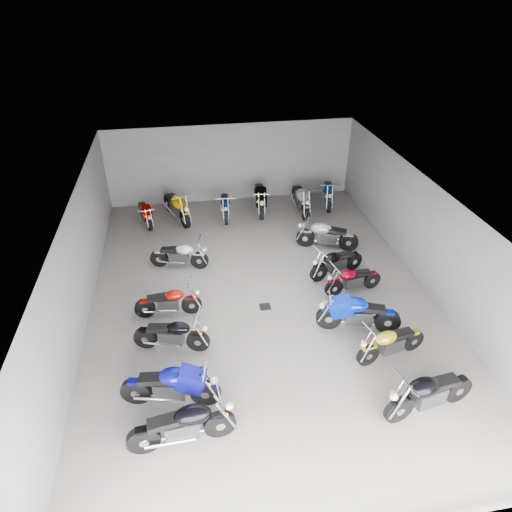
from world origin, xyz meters
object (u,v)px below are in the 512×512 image
object	(u,v)px
motorcycle_right_d	(353,280)
motorcycle_back_e	(301,199)
motorcycle_right_b	(391,343)
motorcycle_back_a	(145,213)
motorcycle_back_c	(225,205)
motorcycle_left_a	(183,425)
motorcycle_back_f	(328,193)
motorcycle_back_d	(260,197)
motorcycle_right_c	(358,314)
motorcycle_right_f	(326,235)
motorcycle_back_b	(177,206)
motorcycle_left_c	(172,334)
motorcycle_left_d	(169,302)
motorcycle_left_f	(180,255)
motorcycle_right_a	(429,393)
motorcycle_left_b	(171,386)
motorcycle_right_e	(336,262)
drain_grate	(265,307)

from	to	relation	value
motorcycle_right_d	motorcycle_back_e	xyz separation A→B (m)	(-0.17, 5.51, 0.12)
motorcycle_right_b	motorcycle_back_a	xyz separation A→B (m)	(-6.25, 8.36, -0.03)
motorcycle_back_a	motorcycle_back_c	size ratio (longest dim) A/B	0.91
motorcycle_left_a	motorcycle_back_f	distance (m)	12.13
motorcycle_back_a	motorcycle_back_d	xyz separation A→B (m)	(4.53, 0.36, 0.13)
motorcycle_right_c	motorcycle_right_f	size ratio (longest dim) A/B	1.07
motorcycle_back_b	motorcycle_right_f	bearing A→B (deg)	127.90
motorcycle_left_c	motorcycle_back_c	xyz separation A→B (m)	(2.18, 7.17, 0.00)
motorcycle_left_d	motorcycle_left_f	bearing A→B (deg)	173.41
motorcycle_right_a	motorcycle_back_d	size ratio (longest dim) A/B	0.94
motorcycle_left_a	motorcycle_back_c	bearing A→B (deg)	164.33
motorcycle_left_b	motorcycle_back_a	xyz separation A→B (m)	(-0.86, 8.89, -0.09)
motorcycle_left_b	motorcycle_left_f	world-z (taller)	motorcycle_left_b
motorcycle_back_c	motorcycle_right_f	bearing A→B (deg)	141.11
motorcycle_right_a	motorcycle_left_b	bearing A→B (deg)	66.95
motorcycle_back_b	motorcycle_back_e	xyz separation A→B (m)	(4.90, -0.18, -0.00)
motorcycle_right_c	motorcycle_back_d	size ratio (longest dim) A/B	0.93
motorcycle_right_c	motorcycle_back_b	xyz separation A→B (m)	(-4.58, 7.35, 0.02)
motorcycle_right_b	motorcycle_right_d	world-z (taller)	motorcycle_right_b
motorcycle_right_a	motorcycle_right_e	bearing A→B (deg)	-7.98
motorcycle_back_b	motorcycle_back_d	bearing A→B (deg)	163.48
motorcycle_back_a	motorcycle_back_d	bearing A→B (deg)	169.64
motorcycle_right_c	motorcycle_back_d	bearing A→B (deg)	24.27
motorcycle_left_f	motorcycle_back_f	world-z (taller)	motorcycle_back_f
motorcycle_left_f	motorcycle_back_c	xyz separation A→B (m)	(1.88, 3.36, 0.02)
motorcycle_left_f	motorcycle_back_c	distance (m)	3.85
motorcycle_back_d	motorcycle_left_c	bearing A→B (deg)	70.64
motorcycle_left_f	motorcycle_right_a	distance (m)	8.49
motorcycle_back_d	motorcycle_back_f	bearing A→B (deg)	-172.75
motorcycle_right_d	motorcycle_right_e	distance (m)	0.97
drain_grate	motorcycle_left_c	xyz separation A→B (m)	(-2.65, -1.28, 0.47)
motorcycle_back_b	motorcycle_back_a	bearing A→B (deg)	-15.19
motorcycle_right_e	motorcycle_left_d	bearing A→B (deg)	82.54
motorcycle_left_b	motorcycle_left_d	xyz separation A→B (m)	(-0.03, 3.17, -0.09)
motorcycle_left_d	motorcycle_right_a	distance (m)	7.03
drain_grate	motorcycle_right_f	size ratio (longest dim) A/B	0.15
motorcycle_right_d	motorcycle_back_a	bearing A→B (deg)	38.75
motorcycle_left_b	motorcycle_right_a	world-z (taller)	motorcycle_right_a
motorcycle_right_b	motorcycle_back_b	distance (m)	9.86
motorcycle_left_d	motorcycle_right_c	world-z (taller)	motorcycle_right_c
motorcycle_right_d	drain_grate	bearing A→B (deg)	86.31
motorcycle_right_e	motorcycle_right_f	xyz separation A→B (m)	(0.19, 1.66, 0.04)
motorcycle_left_a	motorcycle_back_e	size ratio (longest dim) A/B	0.95
motorcycle_right_b	motorcycle_back_e	distance (m)	8.30
motorcycle_right_d	motorcycle_right_f	distance (m)	2.61
motorcycle_right_e	motorcycle_back_e	xyz separation A→B (m)	(0.04, 4.56, 0.08)
drain_grate	motorcycle_left_f	distance (m)	3.49
motorcycle_back_e	motorcycle_back_f	bearing A→B (deg)	-159.42
motorcycle_right_b	motorcycle_right_f	world-z (taller)	motorcycle_right_f
motorcycle_right_e	motorcycle_back_c	xyz separation A→B (m)	(-2.98, 4.67, 0.00)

